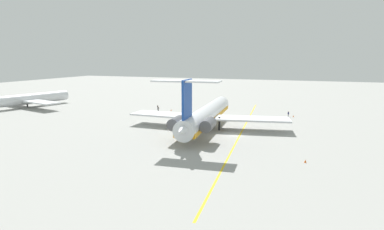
{
  "coord_description": "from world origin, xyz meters",
  "views": [
    {
      "loc": [
        -72.49,
        -16.48,
        17.79
      ],
      "look_at": [
        4.61,
        12.67,
        3.18
      ],
      "focal_mm": 30.5,
      "sensor_mm": 36.0,
      "label": 1
    }
  ],
  "objects_px": {
    "airliner_mid_left": "(29,99)",
    "safety_cone_wingtip": "(293,116)",
    "main_jetliner": "(206,115)",
    "safety_cone_tail": "(305,161)",
    "ground_crew_near_tail": "(288,113)",
    "ground_crew_portside": "(158,107)",
    "safety_cone_nose": "(171,110)",
    "ground_crew_near_nose": "(159,109)"
  },
  "relations": [
    {
      "from": "ground_crew_near_tail",
      "to": "airliner_mid_left",
      "type": "bearing_deg",
      "value": -103.78
    },
    {
      "from": "airliner_mid_left",
      "to": "ground_crew_portside",
      "type": "height_order",
      "value": "airliner_mid_left"
    },
    {
      "from": "safety_cone_wingtip",
      "to": "ground_crew_near_nose",
      "type": "bearing_deg",
      "value": 98.35
    },
    {
      "from": "main_jetliner",
      "to": "safety_cone_wingtip",
      "type": "bearing_deg",
      "value": -42.37
    },
    {
      "from": "main_jetliner",
      "to": "ground_crew_portside",
      "type": "xyz_separation_m",
      "value": [
        23.28,
        25.0,
        -2.62
      ]
    },
    {
      "from": "airliner_mid_left",
      "to": "safety_cone_wingtip",
      "type": "relative_size",
      "value": 60.3
    },
    {
      "from": "airliner_mid_left",
      "to": "safety_cone_nose",
      "type": "distance_m",
      "value": 52.9
    },
    {
      "from": "main_jetliner",
      "to": "safety_cone_tail",
      "type": "relative_size",
      "value": 84.62
    },
    {
      "from": "safety_cone_tail",
      "to": "safety_cone_nose",
      "type": "bearing_deg",
      "value": 46.55
    },
    {
      "from": "airliner_mid_left",
      "to": "ground_crew_near_tail",
      "type": "relative_size",
      "value": 19.17
    },
    {
      "from": "safety_cone_wingtip",
      "to": "safety_cone_tail",
      "type": "distance_m",
      "value": 44.78
    },
    {
      "from": "main_jetliner",
      "to": "airliner_mid_left",
      "type": "xyz_separation_m",
      "value": [
        13.08,
        71.74,
        -0.75
      ]
    },
    {
      "from": "safety_cone_wingtip",
      "to": "ground_crew_near_tail",
      "type": "bearing_deg",
      "value": 113.94
    },
    {
      "from": "safety_cone_nose",
      "to": "airliner_mid_left",
      "type": "bearing_deg",
      "value": 100.78
    },
    {
      "from": "ground_crew_portside",
      "to": "safety_cone_tail",
      "type": "height_order",
      "value": "ground_crew_portside"
    },
    {
      "from": "airliner_mid_left",
      "to": "safety_cone_tail",
      "type": "bearing_deg",
      "value": -94.47
    },
    {
      "from": "airliner_mid_left",
      "to": "safety_cone_nose",
      "type": "bearing_deg",
      "value": -65.31
    },
    {
      "from": "ground_crew_near_tail",
      "to": "safety_cone_wingtip",
      "type": "height_order",
      "value": "ground_crew_near_tail"
    },
    {
      "from": "airliner_mid_left",
      "to": "ground_crew_near_nose",
      "type": "bearing_deg",
      "value": -68.62
    },
    {
      "from": "safety_cone_wingtip",
      "to": "main_jetliner",
      "type": "bearing_deg",
      "value": 142.88
    },
    {
      "from": "airliner_mid_left",
      "to": "ground_crew_portside",
      "type": "xyz_separation_m",
      "value": [
        10.2,
        -46.74,
        -1.86
      ]
    },
    {
      "from": "ground_crew_near_tail",
      "to": "safety_cone_tail",
      "type": "xyz_separation_m",
      "value": [
        -43.88,
        -6.26,
        -0.82
      ]
    },
    {
      "from": "safety_cone_nose",
      "to": "safety_cone_tail",
      "type": "bearing_deg",
      "value": -133.45
    },
    {
      "from": "safety_cone_tail",
      "to": "ground_crew_near_nose",
      "type": "bearing_deg",
      "value": 50.85
    },
    {
      "from": "ground_crew_near_nose",
      "to": "ground_crew_near_tail",
      "type": "bearing_deg",
      "value": -132.67
    },
    {
      "from": "safety_cone_wingtip",
      "to": "airliner_mid_left",
      "type": "bearing_deg",
      "value": 97.88
    },
    {
      "from": "ground_crew_near_tail",
      "to": "safety_cone_nose",
      "type": "height_order",
      "value": "ground_crew_near_tail"
    },
    {
      "from": "ground_crew_portside",
      "to": "safety_cone_nose",
      "type": "height_order",
      "value": "ground_crew_portside"
    },
    {
      "from": "main_jetliner",
      "to": "airliner_mid_left",
      "type": "height_order",
      "value": "main_jetliner"
    },
    {
      "from": "safety_cone_nose",
      "to": "safety_cone_wingtip",
      "type": "xyz_separation_m",
      "value": [
        2.74,
        -39.29,
        0.0
      ]
    },
    {
      "from": "ground_crew_portside",
      "to": "airliner_mid_left",
      "type": "bearing_deg",
      "value": -73.76
    },
    {
      "from": "ground_crew_near_nose",
      "to": "safety_cone_wingtip",
      "type": "relative_size",
      "value": 3.14
    },
    {
      "from": "ground_crew_portside",
      "to": "safety_cone_wingtip",
      "type": "xyz_separation_m",
      "value": [
        2.42,
        -44.45,
        -0.8
      ]
    },
    {
      "from": "main_jetliner",
      "to": "ground_crew_portside",
      "type": "height_order",
      "value": "main_jetliner"
    },
    {
      "from": "main_jetliner",
      "to": "safety_cone_nose",
      "type": "distance_m",
      "value": 30.54
    },
    {
      "from": "ground_crew_near_nose",
      "to": "airliner_mid_left",
      "type": "bearing_deg",
      "value": 47.03
    },
    {
      "from": "ground_crew_near_nose",
      "to": "safety_cone_wingtip",
      "type": "xyz_separation_m",
      "value": [
        6.2,
        -42.25,
        -0.82
      ]
    },
    {
      "from": "safety_cone_wingtip",
      "to": "safety_cone_tail",
      "type": "relative_size",
      "value": 1.0
    },
    {
      "from": "airliner_mid_left",
      "to": "safety_cone_tail",
      "type": "xyz_separation_m",
      "value": [
        -31.9,
        -96.01,
        -2.67
      ]
    },
    {
      "from": "safety_cone_tail",
      "to": "main_jetliner",
      "type": "bearing_deg",
      "value": 52.21
    },
    {
      "from": "airliner_mid_left",
      "to": "ground_crew_portside",
      "type": "distance_m",
      "value": 47.87
    },
    {
      "from": "main_jetliner",
      "to": "ground_crew_portside",
      "type": "bearing_deg",
      "value": 41.79
    }
  ]
}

